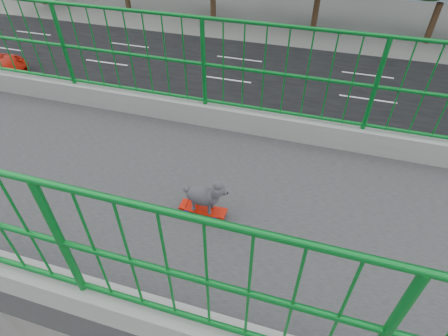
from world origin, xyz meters
name	(u,v)px	position (x,y,z in m)	size (l,w,h in m)	color
road	(210,105)	(-13.00, 0.00, 0.01)	(18.00, 90.00, 0.02)	black
skateboard	(203,210)	(0.18, 4.52, 7.05)	(0.16, 0.48, 0.06)	red
poodle	(205,195)	(0.18, 4.54, 7.27)	(0.20, 0.46, 0.38)	#333136
car_1	(149,126)	(-9.20, -1.58, 0.81)	(1.70, 4.89, 1.61)	gray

